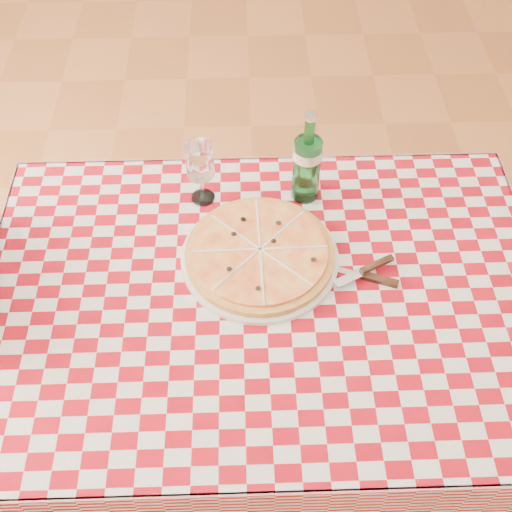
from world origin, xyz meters
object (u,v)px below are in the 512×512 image
(dining_table, at_px, (265,317))
(water_bottle, at_px, (307,157))
(pizza_plate, at_px, (260,253))
(wine_glass, at_px, (201,173))

(dining_table, distance_m, water_bottle, 0.40)
(dining_table, xyz_separation_m, water_bottle, (0.11, 0.31, 0.23))
(pizza_plate, bearing_deg, dining_table, -84.17)
(dining_table, relative_size, water_bottle, 4.67)
(wine_glass, bearing_deg, water_bottle, 0.96)
(dining_table, height_order, water_bottle, water_bottle)
(water_bottle, relative_size, wine_glass, 1.48)
(water_bottle, bearing_deg, pizza_plate, -120.09)
(pizza_plate, distance_m, wine_glass, 0.26)
(dining_table, distance_m, pizza_plate, 0.16)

